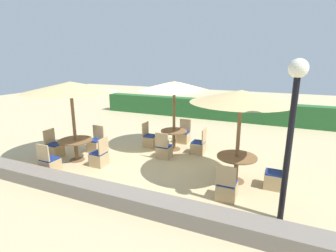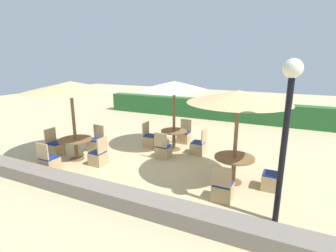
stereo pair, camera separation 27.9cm
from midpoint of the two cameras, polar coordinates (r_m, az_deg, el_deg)
The scene contains 20 objects.
ground_plane at distance 9.37m, azimuth -0.74°, elevation -6.17°, with size 40.00×40.00×0.00m, color #C6B284.
hedge_row at distance 14.91m, azimuth 10.02°, elevation 3.61°, with size 13.00×0.70×1.08m, color #28602D.
stone_border at distance 6.73m, azimuth -13.85°, elevation -13.70°, with size 10.00×0.56×0.36m, color slate.
lamp_post at distance 5.46m, azimuth 25.98°, elevation 2.90°, with size 0.36×0.36×3.32m.
parasol_front_left at distance 8.85m, azimuth -19.61°, elevation 8.05°, with size 2.89×2.89×2.61m.
round_table_front_left at distance 9.22m, azimuth -18.62°, elevation -3.57°, with size 1.09×1.09×0.72m.
patio_chair_front_left_west at distance 10.03m, azimuth -22.56°, elevation -4.34°, with size 0.46×0.46×0.93m.
patio_chair_front_left_east at distance 8.66m, azimuth -14.03°, elevation -6.56°, with size 0.46×0.46×0.93m.
patio_chair_front_left_south at distance 8.67m, azimuth -23.58°, elevation -7.35°, with size 0.46×0.46×0.93m.
patio_chair_front_left_north at distance 9.98m, azimuth -14.60°, elevation -3.76°, with size 0.46×0.46×0.93m.
parasol_front_right at distance 6.93m, azimuth 16.23°, elevation 6.08°, with size 2.63×2.63×2.54m.
round_table_front_right at distance 7.39m, azimuth 15.25°, elevation -7.66°, with size 1.07×1.07×0.75m.
patio_chair_front_right_south at distance 6.60m, azimuth 13.00°, elevation -13.43°, with size 0.46×0.46×0.93m.
patio_chair_front_right_east at distance 7.47m, azimuth 22.72°, elevation -10.79°, with size 0.46×0.46×0.93m.
parasol_center at distance 9.33m, azimuth 2.23°, elevation 8.69°, with size 2.50×2.50×2.54m.
round_table_center at distance 9.69m, azimuth 2.12°, elevation -2.00°, with size 0.97×0.97×0.73m.
patio_chair_center_west at distance 10.15m, azimuth -3.10°, elevation -2.99°, with size 0.46×0.46×0.93m.
patio_chair_center_east at distance 9.41m, azimuth 7.46°, elevation -4.51°, with size 0.46×0.46×0.93m.
patio_chair_center_north at distance 10.59m, azimuth 4.29°, elevation -2.24°, with size 0.46×0.46×0.93m.
patio_chair_center_south at distance 8.97m, azimuth -0.13°, elevation -5.36°, with size 0.46×0.46×0.93m.
Camera 2 is at (4.02, -7.79, 3.32)m, focal length 28.00 mm.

